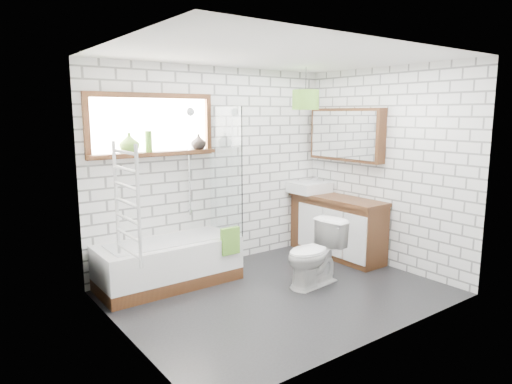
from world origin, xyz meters
TOP-DOWN VIEW (x-y plane):
  - floor at (0.00, 0.00)m, footprint 3.40×2.60m
  - ceiling at (0.00, 0.00)m, footprint 3.40×2.60m
  - wall_back at (0.00, 1.30)m, footprint 3.40×0.01m
  - wall_front at (0.00, -1.30)m, footprint 3.40×0.01m
  - wall_left at (-1.70, 0.00)m, footprint 0.01×2.60m
  - wall_right at (1.70, 0.00)m, footprint 0.01×2.60m
  - window at (-0.85, 1.26)m, footprint 1.52×0.16m
  - towel_radiator at (-1.66, 0.00)m, footprint 0.06×0.52m
  - mirror_cabinet at (1.62, 0.60)m, footprint 0.16×1.20m
  - shower_riser at (-0.40, 1.26)m, footprint 0.02×0.02m
  - bathtub at (-0.85, 0.95)m, footprint 1.58×0.70m
  - shower_screen at (-0.08, 0.95)m, footprint 0.02×0.72m
  - towel_green at (-0.25, 0.60)m, footprint 0.23×0.06m
  - towel_beige at (-0.21, 0.60)m, footprint 0.18×0.04m
  - vanity at (1.47, 0.57)m, footprint 0.46×1.43m
  - basin at (1.41, 1.07)m, footprint 0.51×0.44m
  - tap at (1.57, 1.07)m, footprint 0.03×0.03m
  - toilet at (0.47, -0.04)m, footprint 0.49×0.77m
  - vase_olive at (-1.14, 1.23)m, footprint 0.27×0.27m
  - vase_dark at (-0.28, 1.23)m, footprint 0.24×0.24m
  - bottle at (-0.92, 1.23)m, footprint 0.08×0.08m
  - pendant at (0.98, 0.71)m, footprint 0.34×0.34m

SIDE VIEW (x-z plane):
  - floor at x=0.00m, z-range -0.01..0.00m
  - bathtub at x=-0.85m, z-range 0.00..0.51m
  - toilet at x=0.47m, z-range 0.00..0.74m
  - vanity at x=1.47m, z-range 0.00..0.82m
  - towel_green at x=-0.25m, z-range 0.33..0.65m
  - towel_beige at x=-0.21m, z-range 0.37..0.61m
  - basin at x=1.41m, z-range 0.82..0.97m
  - tap at x=1.57m, z-range 0.87..1.02m
  - towel_radiator at x=-1.66m, z-range 0.70..1.70m
  - wall_back at x=0.00m, z-range 0.00..2.50m
  - wall_front at x=0.00m, z-range 0.00..2.50m
  - wall_left at x=-1.70m, z-range 0.00..2.50m
  - wall_right at x=1.70m, z-range 0.00..2.50m
  - shower_screen at x=-0.08m, z-range 0.51..2.01m
  - shower_riser at x=-0.40m, z-range 0.70..2.00m
  - vase_dark at x=-0.28m, z-range 1.48..1.67m
  - vase_olive at x=-1.14m, z-range 1.48..1.71m
  - bottle at x=-0.92m, z-range 1.48..1.72m
  - mirror_cabinet at x=1.62m, z-range 1.30..2.00m
  - window at x=-0.85m, z-range 1.46..2.14m
  - pendant at x=0.98m, z-range 1.98..2.22m
  - ceiling at x=0.00m, z-range 2.50..2.51m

